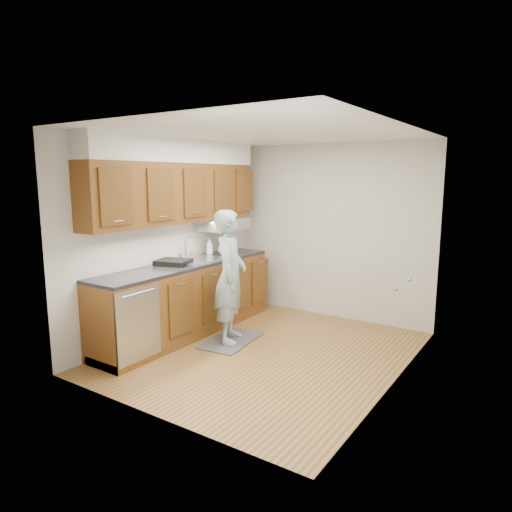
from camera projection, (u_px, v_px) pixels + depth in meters
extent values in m
plane|color=#A4753E|center=(265.00, 352.00, 5.35)|extent=(3.50, 3.50, 0.00)
plane|color=white|center=(266.00, 133.00, 4.92)|extent=(3.50, 3.50, 0.00)
cube|color=beige|center=(169.00, 237.00, 5.95)|extent=(0.02, 3.50, 2.50)
cube|color=beige|center=(399.00, 260.00, 4.32)|extent=(0.02, 3.50, 2.50)
cube|color=beige|center=(331.00, 232.00, 6.57)|extent=(3.00, 0.02, 2.50)
cube|color=brown|center=(188.00, 300.00, 5.92)|extent=(0.60, 2.80, 0.90)
cube|color=black|center=(186.00, 264.00, 5.85)|extent=(0.63, 2.80, 0.04)
cube|color=#B2B2B7|center=(197.00, 264.00, 6.01)|extent=(0.48, 0.68, 0.14)
cube|color=#B2B2B7|center=(197.00, 260.00, 6.00)|extent=(0.52, 0.72, 0.01)
cube|color=#B2B2B7|center=(139.00, 325.00, 4.86)|extent=(0.03, 0.60, 0.80)
cube|color=brown|center=(177.00, 193.00, 5.76)|extent=(0.33, 2.80, 0.75)
cube|color=silver|center=(176.00, 151.00, 5.67)|extent=(0.35, 2.80, 0.30)
cube|color=#A5A5AA|center=(222.00, 224.00, 6.50)|extent=(0.46, 0.75, 0.16)
cube|color=beige|center=(406.00, 277.00, 4.61)|extent=(0.02, 1.22, 2.05)
cube|color=slate|center=(231.00, 340.00, 5.71)|extent=(0.60, 0.92, 0.02)
imported|color=#95AFB5|center=(230.00, 268.00, 5.55)|extent=(0.68, 0.78, 1.84)
imported|color=silver|center=(210.00, 246.00, 6.42)|extent=(0.11, 0.11, 0.25)
imported|color=silver|center=(230.00, 250.00, 6.35)|extent=(0.08, 0.09, 0.17)
imported|color=silver|center=(223.00, 248.00, 6.49)|extent=(0.20, 0.20, 0.19)
cylinder|color=#A91E1C|center=(224.00, 252.00, 6.30)|extent=(0.08, 0.08, 0.13)
cube|color=black|center=(173.00, 262.00, 5.73)|extent=(0.48, 0.43, 0.06)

